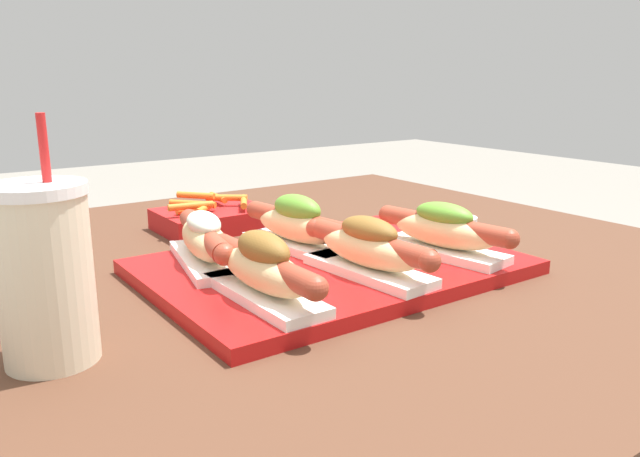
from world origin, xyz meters
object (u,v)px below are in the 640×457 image
Objects in this scene: fries_basket at (212,218)px; hot_dog_0 at (264,269)px; serving_tray at (329,267)px; hot_dog_1 at (367,249)px; hot_dog_2 at (443,231)px; sauce_bowl at (458,224)px; hot_dog_4 at (297,225)px; drink_cup at (45,274)px; hot_dog_3 at (206,240)px.

hot_dog_0 is at bearing -107.77° from fries_basket.
hot_dog_1 is at bearing -88.63° from serving_tray.
hot_dog_2 is at bearing -25.09° from serving_tray.
sauce_bowl is 0.41m from fries_basket.
hot_dog_4 is at bearing 136.30° from hot_dog_2.
hot_dog_2 is (0.14, -0.07, 0.04)m from serving_tray.
sauce_bowl reaches higher than serving_tray.
sauce_bowl is at bearing 23.19° from hot_dog_1.
hot_dog_2 is 0.50m from drink_cup.
hot_dog_1 reaches higher than fries_basket.
hot_dog_3 is 0.99× the size of hot_dog_4.
hot_dog_0 reaches higher than serving_tray.
hot_dog_1 is at bearing -46.71° from hot_dog_3.
fries_basket is at bearing 72.23° from hot_dog_0.
fries_basket is at bearing 93.96° from hot_dog_4.
hot_dog_1 reaches higher than sauce_bowl.
hot_dog_4 is at bearing 20.09° from drink_cup.
sauce_bowl is at bearing 10.01° from serving_tray.
hot_dog_3 reaches higher than sauce_bowl.
hot_dog_4 is (-0.14, 0.14, 0.00)m from hot_dog_2.
hot_dog_1 reaches higher than hot_dog_3.
sauce_bowl is 0.28× the size of drink_cup.
hot_dog_0 is 1.24× the size of fries_basket.
fries_basket is (-0.02, 0.24, -0.03)m from hot_dog_4.
hot_dog_0 is 0.98× the size of drink_cup.
fries_basket is at bearing 93.46° from serving_tray.
hot_dog_0 is 0.29m from hot_dog_2.
serving_tray is 2.15× the size of hot_dog_4.
hot_dog_1 is 0.21m from hot_dog_3.
hot_dog_0 is at bearing 179.96° from hot_dog_1.
hot_dog_0 is 1.01× the size of hot_dog_2.
fries_basket is at bearing 62.76° from hot_dog_3.
hot_dog_1 is at bearing -2.80° from drink_cup.
drink_cup is (-0.66, -0.11, 0.07)m from sauce_bowl.
hot_dog_0 is 0.20m from hot_dog_4.
hot_dog_0 is (-0.14, -0.08, 0.04)m from serving_tray.
serving_tray is at bearing 154.91° from hot_dog_2.
hot_dog_2 is at bearing -66.81° from fries_basket.
hot_dog_2 is at bearing 1.84° from hot_dog_0.
hot_dog_3 is 0.96× the size of drink_cup.
sauce_bowl is (0.31, -0.02, -0.04)m from hot_dog_4.
hot_dog_2 reaches higher than hot_dog_3.
serving_tray is 2.08× the size of drink_cup.
sauce_bowl is (0.45, 0.13, -0.04)m from hot_dog_0.
hot_dog_2 is 0.21m from sauce_bowl.
drink_cup is (-0.36, -0.06, 0.07)m from serving_tray.
hot_dog_1 is 1.24× the size of fries_basket.
serving_tray is 0.17m from hot_dog_0.
hot_dog_2 reaches higher than sauce_bowl.
hot_dog_0 is 0.47m from sauce_bowl.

